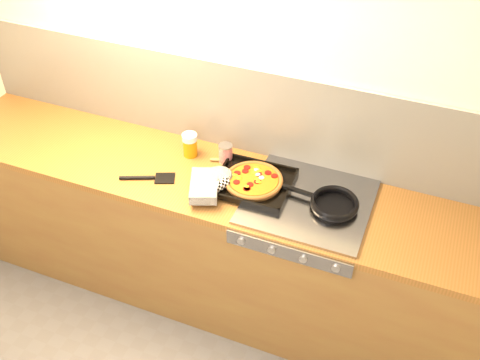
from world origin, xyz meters
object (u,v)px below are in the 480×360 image
at_px(tomato_can, 226,153).
at_px(juice_glass, 190,145).
at_px(pizza_on_tray, 240,181).
at_px(frying_pan, 333,204).

height_order(tomato_can, juice_glass, juice_glass).
bearing_deg(juice_glass, pizza_on_tray, -23.77).
relative_size(pizza_on_tray, tomato_can, 4.76).
xyz_separation_m(frying_pan, tomato_can, (-0.62, 0.15, 0.02)).
relative_size(pizza_on_tray, juice_glass, 3.76).
distance_m(frying_pan, tomato_can, 0.64).
relative_size(frying_pan, tomato_can, 3.77).
bearing_deg(tomato_can, pizza_on_tray, -48.64).
distance_m(pizza_on_tray, tomato_can, 0.23).
bearing_deg(frying_pan, pizza_on_tray, -177.71).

